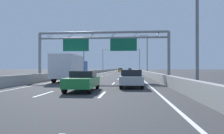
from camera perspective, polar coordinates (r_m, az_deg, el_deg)
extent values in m
plane|color=#38383A|center=(100.03, 2.79, -1.18)|extent=(260.00, 260.00, 0.00)
cube|color=white|center=(13.61, -18.01, -7.02)|extent=(0.16, 3.00, 0.01)
cube|color=white|center=(22.15, -8.94, -4.41)|extent=(0.16, 3.00, 0.01)
cube|color=white|center=(30.95, -4.99, -3.23)|extent=(0.16, 3.00, 0.01)
cube|color=white|center=(39.84, -2.80, -2.57)|extent=(0.16, 3.00, 0.01)
cube|color=white|center=(48.77, -1.41, -2.15)|extent=(0.16, 3.00, 0.01)
cube|color=white|center=(57.72, -0.45, -1.85)|extent=(0.16, 3.00, 0.01)
cube|color=white|center=(66.69, 0.25, -1.64)|extent=(0.16, 3.00, 0.01)
cube|color=white|center=(75.66, 0.79, -1.47)|extent=(0.16, 3.00, 0.01)
cube|color=white|center=(84.64, 1.21, -1.35)|extent=(0.16, 3.00, 0.01)
cube|color=white|center=(93.62, 1.55, -1.24)|extent=(0.16, 3.00, 0.01)
cube|color=white|center=(102.61, 1.83, -1.16)|extent=(0.16, 3.00, 0.01)
cube|color=white|center=(111.60, 2.06, -1.08)|extent=(0.16, 3.00, 0.01)
cube|color=white|center=(120.59, 2.26, -1.02)|extent=(0.16, 3.00, 0.01)
cube|color=white|center=(129.58, 2.44, -0.97)|extent=(0.16, 3.00, 0.01)
cube|color=white|center=(138.57, 2.59, -0.92)|extent=(0.16, 3.00, 0.01)
cube|color=white|center=(147.56, 2.72, -0.88)|extent=(0.16, 3.00, 0.01)
cube|color=white|center=(156.56, 2.84, -0.85)|extent=(0.16, 3.00, 0.01)
cube|color=white|center=(12.67, -2.68, -7.54)|extent=(0.16, 3.00, 0.01)
cube|color=white|center=(21.58, 0.42, -4.52)|extent=(0.16, 3.00, 0.01)
cube|color=white|center=(30.55, 1.69, -3.27)|extent=(0.16, 3.00, 0.01)
cube|color=white|center=(39.53, 2.39, -2.59)|extent=(0.16, 3.00, 0.01)
cube|color=white|center=(48.52, 2.83, -2.15)|extent=(0.16, 3.00, 0.01)
cube|color=white|center=(57.51, 3.13, -1.86)|extent=(0.16, 3.00, 0.01)
cube|color=white|center=(66.50, 3.35, -1.64)|extent=(0.16, 3.00, 0.01)
cube|color=white|center=(75.50, 3.51, -1.48)|extent=(0.16, 3.00, 0.01)
cube|color=white|center=(84.49, 3.65, -1.35)|extent=(0.16, 3.00, 0.01)
cube|color=white|center=(93.49, 3.75, -1.24)|extent=(0.16, 3.00, 0.01)
cube|color=white|center=(102.49, 3.84, -1.16)|extent=(0.16, 3.00, 0.01)
cube|color=white|center=(111.49, 3.91, -1.08)|extent=(0.16, 3.00, 0.01)
cube|color=white|center=(120.48, 3.98, -1.02)|extent=(0.16, 3.00, 0.01)
cube|color=white|center=(129.48, 4.03, -0.97)|extent=(0.16, 3.00, 0.01)
cube|color=white|center=(138.48, 4.08, -0.92)|extent=(0.16, 3.00, 0.01)
cube|color=white|center=(147.48, 4.12, -0.88)|extent=(0.16, 3.00, 0.01)
cube|color=white|center=(156.48, 4.15, -0.85)|extent=(0.16, 3.00, 0.01)
cube|color=white|center=(88.40, -0.88, -1.30)|extent=(0.16, 176.00, 0.01)
cube|color=white|center=(88.00, 5.94, -1.30)|extent=(0.16, 176.00, 0.01)
cube|color=#9E9E99|center=(110.45, -0.62, -0.85)|extent=(0.45, 220.00, 0.95)
cube|color=#9E9E99|center=(110.02, 6.56, -0.85)|extent=(0.45, 220.00, 0.95)
cylinder|color=gray|center=(29.21, -19.13, 2.68)|extent=(0.36, 0.36, 6.20)
cylinder|color=gray|center=(27.17, 15.28, 2.89)|extent=(0.36, 0.36, 6.20)
cylinder|color=gray|center=(27.28, -2.57, 9.42)|extent=(16.77, 0.32, 0.32)
cylinder|color=gray|center=(27.17, -2.57, 7.97)|extent=(16.77, 0.26, 0.26)
cylinder|color=gray|center=(28.95, -16.57, 8.17)|extent=(0.74, 0.10, 0.74)
cylinder|color=gray|center=(28.06, -11.18, 8.43)|extent=(0.74, 0.10, 0.74)
cylinder|color=gray|center=(27.44, -5.50, 8.63)|extent=(0.74, 0.10, 0.74)
cylinder|color=gray|center=(27.09, 0.40, 8.75)|extent=(0.74, 0.10, 0.74)
cylinder|color=gray|center=(27.02, 6.39, 8.77)|extent=(0.74, 0.10, 0.74)
cylinder|color=gray|center=(27.24, 12.35, 8.70)|extent=(0.74, 0.10, 0.74)
cube|color=#0F5B3D|center=(27.73, -9.85, 5.93)|extent=(3.40, 0.12, 1.60)
cube|color=#0F5B3D|center=(26.85, 3.15, 6.13)|extent=(3.40, 0.12, 1.60)
cylinder|color=slate|center=(14.54, 22.24, 12.22)|extent=(0.20, 0.20, 9.50)
cylinder|color=slate|center=(51.68, -7.71, 3.23)|extent=(0.20, 0.20, 9.50)
cylinder|color=slate|center=(51.94, -6.50, 8.31)|extent=(2.20, 0.12, 0.12)
cube|color=#F2EAC6|center=(51.72, -5.30, 8.24)|extent=(0.56, 0.28, 0.20)
cylinder|color=slate|center=(50.65, 9.60, 3.30)|extent=(0.20, 0.20, 9.50)
cylinder|color=slate|center=(51.06, 8.35, 8.46)|extent=(2.20, 0.12, 0.12)
cube|color=#F2EAC6|center=(50.99, 7.10, 8.36)|extent=(0.56, 0.28, 0.20)
cylinder|color=slate|center=(87.96, -2.52, 1.79)|extent=(0.20, 0.20, 9.50)
cylinder|color=slate|center=(88.11, -1.81, 4.78)|extent=(2.20, 0.12, 0.12)
cube|color=#F2EAC6|center=(87.98, -1.10, 4.72)|extent=(0.56, 0.28, 0.20)
cylinder|color=slate|center=(87.35, 7.55, 1.80)|extent=(0.20, 0.20, 9.50)
cylinder|color=slate|center=(87.59, 6.83, 4.81)|extent=(2.20, 0.12, 0.12)
cube|color=#F2EAC6|center=(87.55, 6.11, 4.75)|extent=(0.56, 0.28, 0.20)
cube|color=silver|center=(125.56, 4.82, -0.70)|extent=(1.81, 4.60, 0.65)
cube|color=black|center=(125.60, 4.82, -0.45)|extent=(1.59, 1.88, 0.46)
cylinder|color=black|center=(127.31, 4.47, -0.84)|extent=(0.22, 0.64, 0.64)
cylinder|color=black|center=(127.31, 5.18, -0.84)|extent=(0.22, 0.64, 0.64)
cylinder|color=black|center=(123.82, 4.46, -0.86)|extent=(0.22, 0.64, 0.64)
cylinder|color=black|center=(123.82, 5.19, -0.86)|extent=(0.22, 0.64, 0.64)
cube|color=#A8ADB2|center=(17.61, 5.27, -3.42)|extent=(1.81, 4.61, 0.64)
cube|color=black|center=(17.09, 5.29, -1.60)|extent=(1.59, 1.85, 0.50)
cylinder|color=black|center=(19.39, 2.87, -4.08)|extent=(0.22, 0.64, 0.64)
cylinder|color=black|center=(19.40, 7.57, -4.07)|extent=(0.22, 0.64, 0.64)
cylinder|color=black|center=(15.89, 2.46, -4.92)|extent=(0.22, 0.64, 0.64)
cylinder|color=black|center=(15.90, 8.20, -4.91)|extent=(0.22, 0.64, 0.64)
cube|color=#1E7A38|center=(14.69, -8.01, -4.05)|extent=(1.80, 4.29, 0.64)
cube|color=black|center=(14.92, -7.78, -1.92)|extent=(1.58, 1.74, 0.44)
cylinder|color=black|center=(16.44, -9.47, -4.76)|extent=(0.22, 0.64, 0.64)
cylinder|color=black|center=(16.13, -4.00, -4.85)|extent=(0.22, 0.64, 0.64)
cylinder|color=black|center=(13.38, -12.85, -5.79)|extent=(0.22, 0.64, 0.64)
cylinder|color=black|center=(12.99, -6.16, -5.96)|extent=(0.22, 0.64, 0.64)
cube|color=black|center=(119.28, 4.90, -0.72)|extent=(1.86, 4.45, 0.68)
cube|color=black|center=(119.30, 4.90, -0.45)|extent=(1.64, 2.00, 0.44)
cylinder|color=black|center=(120.96, 4.51, -0.87)|extent=(0.22, 0.64, 0.64)
cylinder|color=black|center=(120.97, 5.29, -0.87)|extent=(0.22, 0.64, 0.64)
cylinder|color=black|center=(117.61, 4.51, -0.89)|extent=(0.22, 0.64, 0.64)
cylinder|color=black|center=(117.62, 5.30, -0.89)|extent=(0.22, 0.64, 0.64)
cube|color=yellow|center=(84.84, 2.36, -0.89)|extent=(1.74, 4.67, 0.70)
cube|color=black|center=(84.35, 2.35, -0.48)|extent=(1.53, 2.10, 0.51)
cylinder|color=black|center=(86.67, 1.91, -1.11)|extent=(0.22, 0.64, 0.64)
cylinder|color=black|center=(86.60, 2.91, -1.11)|extent=(0.22, 0.64, 0.64)
cylinder|color=black|center=(83.10, 1.79, -1.15)|extent=(0.22, 0.64, 0.64)
cylinder|color=black|center=(83.04, 2.84, -1.15)|extent=(0.22, 0.64, 0.64)
cube|color=#194799|center=(29.07, -9.52, -0.44)|extent=(2.43, 2.39, 2.08)
cube|color=silver|center=(24.86, -12.01, 0.15)|extent=(2.43, 5.95, 2.61)
cylinder|color=black|center=(29.66, -11.40, -2.44)|extent=(0.28, 0.96, 0.96)
cylinder|color=black|center=(29.14, -7.33, -2.48)|extent=(0.28, 0.96, 0.96)
cylinder|color=black|center=(23.73, -15.60, -2.98)|extent=(0.28, 0.96, 0.96)
cylinder|color=black|center=(23.08, -10.58, -3.06)|extent=(0.28, 0.96, 0.96)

